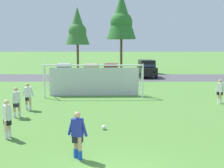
% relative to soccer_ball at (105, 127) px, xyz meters
% --- Properties ---
extents(ground_plane, '(400.00, 400.00, 0.00)m').
position_rel_soccer_ball_xyz_m(ground_plane, '(0.37, 9.48, -0.11)').
color(ground_plane, '#518438').
extents(parking_lot_strip, '(52.00, 8.40, 0.01)m').
position_rel_soccer_ball_xyz_m(parking_lot_strip, '(0.37, 22.37, -0.11)').
color(parking_lot_strip, '#4C4C51').
rests_on(parking_lot_strip, ground).
extents(soccer_ball, '(0.22, 0.22, 0.22)m').
position_rel_soccer_ball_xyz_m(soccer_ball, '(0.00, 0.00, 0.00)').
color(soccer_ball, white).
rests_on(soccer_ball, ground).
extents(soccer_goal, '(7.47, 2.16, 2.57)m').
position_rel_soccer_ball_xyz_m(soccer_goal, '(-1.00, 8.99, 1.18)').
color(soccer_goal, white).
rests_on(soccer_goal, ground).
extents(player_striker_near, '(0.36, 0.72, 1.64)m').
position_rel_soccer_ball_xyz_m(player_striker_near, '(-4.79, 2.32, 0.71)').
color(player_striker_near, tan).
rests_on(player_striker_near, ground).
extents(player_midfield_center, '(0.49, 0.66, 1.64)m').
position_rel_soccer_ball_xyz_m(player_midfield_center, '(-3.98, -1.23, 0.71)').
color(player_midfield_center, beige).
rests_on(player_midfield_center, ground).
extents(player_winger_left, '(0.74, 0.36, 1.64)m').
position_rel_soccer_ball_xyz_m(player_winger_left, '(-4.69, 4.10, 0.71)').
color(player_winger_left, tan).
rests_on(player_winger_left, ground).
extents(player_winger_right, '(0.47, 0.67, 1.64)m').
position_rel_soccer_ball_xyz_m(player_winger_right, '(7.63, 6.08, 0.71)').
color(player_winger_right, tan).
rests_on(player_winger_right, ground).
extents(player_trailing_back, '(0.72, 0.35, 1.64)m').
position_rel_soccer_ball_xyz_m(player_trailing_back, '(-0.79, -3.41, 0.71)').
color(player_trailing_back, tan).
rests_on(player_trailing_back, ground).
extents(parked_car_slot_far_left, '(2.21, 4.29, 1.72)m').
position_rel_soccer_ball_xyz_m(parked_car_slot_far_left, '(-5.60, 22.58, 0.77)').
color(parked_car_slot_far_left, '#B2B2BC').
rests_on(parked_car_slot_far_left, ground).
extents(parked_car_slot_left, '(2.20, 4.29, 1.72)m').
position_rel_soccer_ball_xyz_m(parked_car_slot_left, '(-2.18, 21.93, 0.77)').
color(parked_car_slot_left, tan).
rests_on(parked_car_slot_left, ground).
extents(parked_car_slot_center_left, '(2.23, 4.30, 1.72)m').
position_rel_soccer_ball_xyz_m(parked_car_slot_center_left, '(0.27, 22.37, 0.77)').
color(parked_car_slot_center_left, maroon).
rests_on(parked_car_slot_center_left, ground).
extents(parked_car_slot_center, '(2.28, 4.67, 2.16)m').
position_rel_soccer_ball_xyz_m(parked_car_slot_center, '(4.74, 22.75, 1.00)').
color(parked_car_slot_center, black).
rests_on(parked_car_slot_center, ground).
extents(tree_left_edge, '(3.72, 3.72, 9.92)m').
position_rel_soccer_ball_xyz_m(tree_left_edge, '(-5.00, 31.88, 6.71)').
color(tree_left_edge, brown).
rests_on(tree_left_edge, ground).
extents(tree_mid_left, '(4.48, 4.48, 11.94)m').
position_rel_soccer_ball_xyz_m(tree_mid_left, '(1.80, 30.93, 8.10)').
color(tree_mid_left, brown).
rests_on(tree_mid_left, ground).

